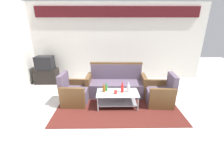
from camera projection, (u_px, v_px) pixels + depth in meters
ground_plane at (122, 122)px, 3.58m from camera, size 14.00×14.00×0.00m
wall_back at (117, 41)px, 5.87m from camera, size 6.52×0.19×2.80m
rug at (117, 104)px, 4.34m from camera, size 3.22×2.14×0.01m
couch at (116, 85)px, 4.85m from camera, size 1.82×0.79×0.96m
armchair_left at (74, 93)px, 4.34m from camera, size 0.74×0.80×0.85m
armchair_right at (160, 94)px, 4.28m from camera, size 0.74×0.80×0.85m
coffee_table at (117, 97)px, 4.15m from camera, size 1.10×0.60×0.40m
bottle_green at (106, 88)px, 4.17m from camera, size 0.07×0.07×0.23m
bottle_brown at (104, 89)px, 4.09m from camera, size 0.07×0.07×0.24m
bottle_clear at (129, 88)px, 4.11m from camera, size 0.08×0.08×0.27m
bottle_red at (122, 88)px, 4.08m from camera, size 0.08×0.08×0.28m
cup at (116, 92)px, 4.00m from camera, size 0.08×0.08×0.10m
tv_stand at (47, 76)px, 5.82m from camera, size 0.80×0.50×0.52m
television at (45, 63)px, 5.64m from camera, size 0.61×0.46×0.48m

